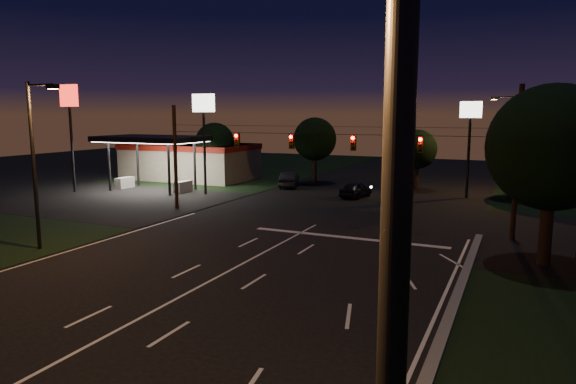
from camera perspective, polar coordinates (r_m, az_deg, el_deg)
The scene contains 20 objects.
ground at distance 22.31m, azimuth -10.42°, elevation -10.63°, with size 140.00×140.00×0.00m, color black.
cross_street_left at distance 46.82m, azimuth -19.37°, elevation -0.83°, with size 20.00×16.00×0.02m, color black.
center_line at distance 18.09m, azimuth -21.77°, elevation -15.81°, with size 0.14×40.00×0.01m, color silver.
stop_bar at distance 31.00m, azimuth 6.57°, elevation -5.04°, with size 12.00×0.50×0.01m, color silver.
utility_pole_right at distance 33.01m, azimuth 23.61°, elevation -4.89°, with size 0.30×0.30×9.00m, color black.
utility_pole_left at distance 40.93m, azimuth -12.22°, elevation -1.84°, with size 0.28×0.28×8.00m, color black.
signal_span at distance 34.44m, azimuth 3.75°, elevation 5.62°, with size 24.00×0.40×1.56m.
gas_station at distance 58.72m, azimuth -11.07°, elevation 3.67°, with size 14.20×16.10×5.25m.
pole_sign_left_near at distance 47.14m, azimuth -9.34°, elevation 8.13°, with size 2.20×0.30×9.10m.
pole_sign_left_far at distance 51.94m, azimuth -23.09°, elevation 8.30°, with size 2.00×0.30×10.00m.
pole_sign_right at distance 47.39m, azimuth 19.57°, elevation 6.86°, with size 1.80×0.30×8.40m.
street_light_left at distance 30.36m, azimuth -26.17°, elevation 3.86°, with size 2.20×0.35×9.00m.
street_light_right_far at distance 49.24m, azimuth 23.49°, elevation 5.53°, with size 2.20×0.35×9.00m.
tree_right_near at distance 27.44m, azimuth 27.32°, elevation 4.27°, with size 6.00×6.00×8.76m.
tree_far_a at distance 56.20m, azimuth -8.05°, elevation 5.45°, with size 4.20×4.20×6.42m.
tree_far_b at distance 55.21m, azimuth 3.06°, elevation 5.83°, with size 4.60×4.60×6.98m.
tree_far_c at distance 51.24m, azimuth 14.18°, elevation 4.57°, with size 3.80×3.80×5.86m.
tree_far_d at distance 48.39m, azimuth 24.37°, elevation 4.94°, with size 4.80×4.80×7.30m.
car_oncoming_a at distance 45.87m, azimuth 7.53°, elevation 0.28°, with size 1.65×4.09×1.39m, color black.
car_oncoming_b at distance 51.80m, azimuth 0.15°, elevation 1.37°, with size 1.59×4.56×1.50m, color black.
Camera 1 is at (12.20, -17.19, 7.31)m, focal length 32.00 mm.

